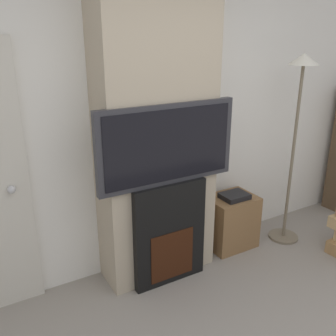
{
  "coord_description": "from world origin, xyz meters",
  "views": [
    {
      "loc": [
        -1.39,
        -0.77,
        2.03
      ],
      "look_at": [
        0.0,
        1.62,
        1.03
      ],
      "focal_mm": 40.0,
      "sensor_mm": 36.0,
      "label": 1
    }
  ],
  "objects": [
    {
      "name": "fireplace",
      "position": [
        0.0,
        1.62,
        0.45
      ],
      "size": [
        0.65,
        0.15,
        0.9
      ],
      "color": "black",
      "rests_on": "ground_plane"
    },
    {
      "name": "floor_lamp",
      "position": [
        1.4,
        1.62,
        1.33
      ],
      "size": [
        0.3,
        0.3,
        1.86
      ],
      "color": "#726651",
      "rests_on": "ground_plane"
    },
    {
      "name": "chimney_breast",
      "position": [
        0.0,
        1.81,
        1.35
      ],
      "size": [
        0.97,
        0.38,
        2.7
      ],
      "color": "tan",
      "rests_on": "ground_plane"
    },
    {
      "name": "wall_back",
      "position": [
        0.0,
        2.03,
        1.35
      ],
      "size": [
        6.0,
        0.06,
        2.7
      ],
      "color": "silver",
      "rests_on": "ground_plane"
    },
    {
      "name": "media_stand",
      "position": [
        0.82,
        1.79,
        0.27
      ],
      "size": [
        0.47,
        0.37,
        0.58
      ],
      "color": "brown",
      "rests_on": "ground_plane"
    },
    {
      "name": "television",
      "position": [
        0.0,
        1.62,
        1.22
      ],
      "size": [
        1.17,
        0.07,
        0.64
      ],
      "color": "#2D2D33",
      "rests_on": "fireplace"
    }
  ]
}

